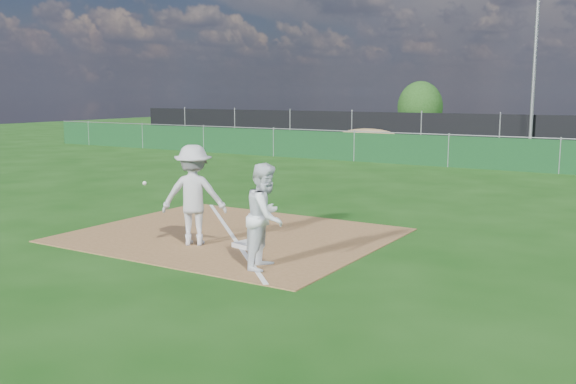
{
  "coord_description": "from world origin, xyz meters",
  "views": [
    {
      "loc": [
        7.58,
        -9.18,
        2.87
      ],
      "look_at": [
        1.34,
        1.0,
        1.0
      ],
      "focal_mm": 40.0,
      "sensor_mm": 36.0,
      "label": 1
    }
  ],
  "objects_px": {
    "first_base": "(247,245)",
    "car_left": "(406,127)",
    "light_pole": "(534,67)",
    "car_mid": "(466,129)",
    "play_at_first": "(194,195)",
    "tree_left": "(420,107)",
    "runner": "(266,216)"
  },
  "relations": [
    {
      "from": "light_pole",
      "to": "car_mid",
      "type": "distance_m",
      "value": 6.48
    },
    {
      "from": "light_pole",
      "to": "first_base",
      "type": "xyz_separation_m",
      "value": [
        -0.63,
        -22.38,
        -3.94
      ]
    },
    {
      "from": "light_pole",
      "to": "car_mid",
      "type": "xyz_separation_m",
      "value": [
        -4.14,
        3.83,
        -3.19
      ]
    },
    {
      "from": "first_base",
      "to": "runner",
      "type": "xyz_separation_m",
      "value": [
        1.05,
        -0.96,
        0.81
      ]
    },
    {
      "from": "play_at_first",
      "to": "tree_left",
      "type": "bearing_deg",
      "value": 102.96
    },
    {
      "from": "light_pole",
      "to": "play_at_first",
      "type": "height_order",
      "value": "light_pole"
    },
    {
      "from": "light_pole",
      "to": "play_at_first",
      "type": "xyz_separation_m",
      "value": [
        -1.6,
        -22.72,
        -3.04
      ]
    },
    {
      "from": "car_mid",
      "to": "light_pole",
      "type": "bearing_deg",
      "value": -127.08
    },
    {
      "from": "runner",
      "to": "tree_left",
      "type": "xyz_separation_m",
      "value": [
        -9.57,
        33.42,
        0.98
      ]
    },
    {
      "from": "light_pole",
      "to": "runner",
      "type": "xyz_separation_m",
      "value": [
        0.42,
        -23.34,
        -3.13
      ]
    },
    {
      "from": "light_pole",
      "to": "play_at_first",
      "type": "distance_m",
      "value": 22.98
    },
    {
      "from": "play_at_first",
      "to": "car_left",
      "type": "height_order",
      "value": "play_at_first"
    },
    {
      "from": "car_mid",
      "to": "tree_left",
      "type": "bearing_deg",
      "value": 44.41
    },
    {
      "from": "car_left",
      "to": "car_mid",
      "type": "distance_m",
      "value": 4.16
    },
    {
      "from": "runner",
      "to": "car_left",
      "type": "bearing_deg",
      "value": 3.35
    },
    {
      "from": "car_left",
      "to": "car_mid",
      "type": "height_order",
      "value": "car_mid"
    },
    {
      "from": "light_pole",
      "to": "car_left",
      "type": "relative_size",
      "value": 1.78
    },
    {
      "from": "light_pole",
      "to": "tree_left",
      "type": "xyz_separation_m",
      "value": [
        -9.15,
        10.08,
        -2.15
      ]
    },
    {
      "from": "first_base",
      "to": "play_at_first",
      "type": "xyz_separation_m",
      "value": [
        -0.97,
        -0.34,
        0.9
      ]
    },
    {
      "from": "play_at_first",
      "to": "car_left",
      "type": "xyz_separation_m",
      "value": [
        -6.53,
        27.71,
        -0.18
      ]
    },
    {
      "from": "first_base",
      "to": "light_pole",
      "type": "bearing_deg",
      "value": 88.39
    },
    {
      "from": "first_base",
      "to": "car_left",
      "type": "bearing_deg",
      "value": 105.33
    },
    {
      "from": "first_base",
      "to": "play_at_first",
      "type": "bearing_deg",
      "value": -160.76
    },
    {
      "from": "runner",
      "to": "tree_left",
      "type": "bearing_deg",
      "value": 2.53
    },
    {
      "from": "light_pole",
      "to": "car_left",
      "type": "distance_m",
      "value": 10.07
    },
    {
      "from": "car_left",
      "to": "play_at_first",
      "type": "bearing_deg",
      "value": -168.35
    },
    {
      "from": "light_pole",
      "to": "car_left",
      "type": "bearing_deg",
      "value": 148.48
    },
    {
      "from": "tree_left",
      "to": "car_mid",
      "type": "bearing_deg",
      "value": -51.28
    },
    {
      "from": "first_base",
      "to": "play_at_first",
      "type": "relative_size",
      "value": 0.2
    },
    {
      "from": "light_pole",
      "to": "car_mid",
      "type": "bearing_deg",
      "value": 137.23
    },
    {
      "from": "tree_left",
      "to": "runner",
      "type": "bearing_deg",
      "value": -74.01
    },
    {
      "from": "play_at_first",
      "to": "runner",
      "type": "relative_size",
      "value": 1.2
    }
  ]
}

